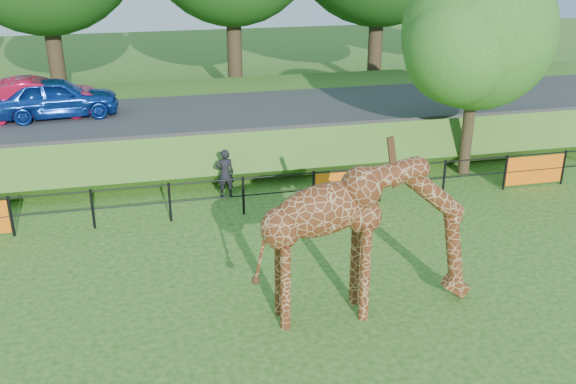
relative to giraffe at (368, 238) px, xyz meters
name	(u,v)px	position (x,y,z in m)	size (l,w,h in m)	color
giraffe	(368,238)	(0.00, 0.00, 0.00)	(4.61, 0.85, 3.29)	#5A2912
perimeter_fence	(243,196)	(-1.62, 5.40, -1.10)	(28.07, 0.10, 1.10)	black
embankment	(210,120)	(-1.62, 12.90, -1.00)	(40.00, 9.00, 1.30)	#245415
road	(214,112)	(-1.62, 11.40, -0.29)	(40.00, 5.00, 0.12)	#333335
car_blue	(56,97)	(-6.89, 11.72, 0.46)	(1.62, 4.03, 1.37)	#1541AE
car_red	(37,98)	(-7.53, 11.86, 0.44)	(1.42, 4.06, 1.34)	red
visitor	(225,173)	(-1.92, 6.77, -0.91)	(0.53, 0.35, 1.47)	black
tree_east	(480,39)	(5.98, 7.03, 2.63)	(5.40, 4.71, 6.76)	#2F2315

